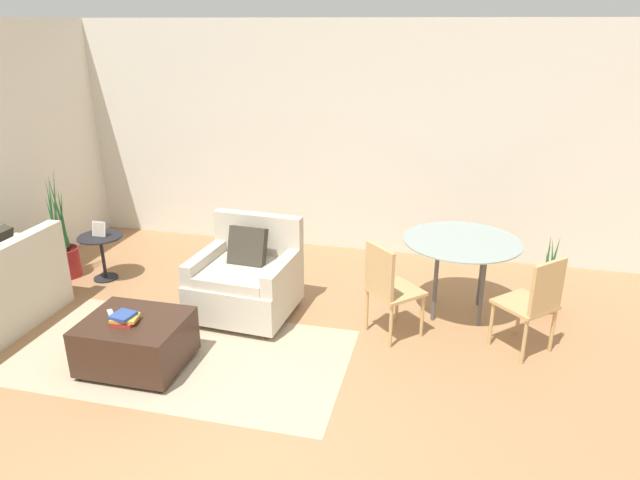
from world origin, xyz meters
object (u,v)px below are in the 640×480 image
picture_frame (99,229)px  potted_plant (63,251)px  side_table (102,248)px  armchair (246,280)px  tv_remote_secondary (131,315)px  dining_chair_near_left (388,285)px  dining_table (462,249)px  dining_chair_near_right (535,300)px  ottoman (136,341)px  tv_remote_primary (111,314)px  potted_plant_small (546,288)px  book_stack (124,318)px

picture_frame → potted_plant: bearing=-176.2°
side_table → armchair: bearing=-11.7°
tv_remote_secondary → picture_frame: size_ratio=0.85×
potted_plant → dining_chair_near_left: size_ratio=1.37×
dining_table → dining_chair_near_right: 0.89m
ottoman → potted_plant: potted_plant is taller
picture_frame → dining_table: (3.85, 0.11, 0.09)m
tv_remote_primary → potted_plant_small: size_ratio=0.18×
tv_remote_secondary → potted_plant_small: bearing=27.4°
dining_chair_near_left → potted_plant_small: 1.75m
potted_plant → tv_remote_primary: bearing=-42.7°
ottoman → picture_frame: size_ratio=4.94×
tv_remote_primary → dining_chair_near_left: bearing=23.1°
dining_table → dining_chair_near_left: bearing=-135.0°
potted_plant → dining_chair_near_right: (4.95, -0.47, 0.22)m
picture_frame → potted_plant_small: bearing=4.7°
book_stack → side_table: 1.98m
tv_remote_secondary → picture_frame: picture_frame is taller
tv_remote_secondary → potted_plant_small: size_ratio=0.18×
tv_remote_secondary → tv_remote_primary: bearing=-174.9°
dining_table → dining_chair_near_left: size_ratio=1.24×
armchair → book_stack: bearing=-117.3°
tv_remote_primary → book_stack: bearing=-28.3°
potted_plant_small → dining_chair_near_left: bearing=-149.0°
dining_chair_near_right → tv_remote_secondary: bearing=-164.3°
book_stack → dining_chair_near_left: 2.25m
book_stack → dining_chair_near_left: (1.99, 1.04, 0.04)m
book_stack → tv_remote_primary: bearing=151.7°
book_stack → dining_table: 3.10m
picture_frame → tv_remote_secondary: bearing=-49.4°
ottoman → dining_chair_near_right: dining_chair_near_right is taller
armchair → side_table: size_ratio=1.91×
armchair → book_stack: 1.32m
tv_remote_secondary → potted_plant_small: potted_plant_small is taller
armchair → picture_frame: size_ratio=5.93×
ottoman → dining_chair_near_right: bearing=17.0°
tv_remote_primary → dining_table: (2.81, 1.55, 0.24)m
tv_remote_secondary → picture_frame: (-1.22, 1.42, 0.15)m
ottoman → side_table: bearing=130.6°
dining_table → dining_chair_near_right: bearing=-45.0°
side_table → dining_chair_near_right: bearing=-6.5°
dining_table → potted_plant: bearing=-178.1°
picture_frame → dining_chair_near_left: dining_chair_near_left is taller
armchair → picture_frame: bearing=168.4°
side_table → picture_frame: picture_frame is taller
dining_table → potted_plant_small: potted_plant_small is taller
ottoman → tv_remote_secondary: bearing=130.7°
tv_remote_secondary → side_table: 1.87m
book_stack → tv_remote_secondary: book_stack is taller
tv_remote_secondary → dining_table: (2.63, 1.54, 0.24)m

